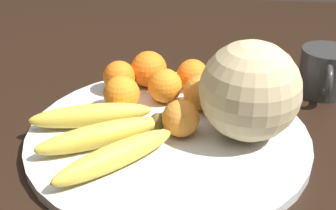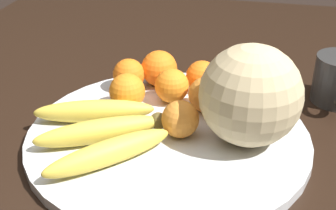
% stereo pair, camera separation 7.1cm
% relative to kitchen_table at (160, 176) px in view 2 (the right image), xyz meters
% --- Properties ---
extents(kitchen_table, '(1.57, 1.19, 0.74)m').
position_rel_kitchen_table_xyz_m(kitchen_table, '(0.00, 0.00, 0.00)').
color(kitchen_table, black).
rests_on(kitchen_table, ground_plane).
extents(fruit_bowl, '(0.45, 0.45, 0.02)m').
position_rel_kitchen_table_xyz_m(fruit_bowl, '(-0.01, -0.02, 0.09)').
color(fruit_bowl, silver).
rests_on(fruit_bowl, kitchen_table).
extents(melon, '(0.15, 0.15, 0.15)m').
position_rel_kitchen_table_xyz_m(melon, '(0.00, -0.14, 0.17)').
color(melon, '#C6B284').
rests_on(melon, fruit_bowl).
extents(banana_bunch, '(0.23, 0.24, 0.04)m').
position_rel_kitchen_table_xyz_m(banana_bunch, '(-0.05, 0.08, 0.11)').
color(banana_bunch, brown).
rests_on(banana_bunch, fruit_bowl).
extents(orange_front_left, '(0.06, 0.06, 0.06)m').
position_rel_kitchen_table_xyz_m(orange_front_left, '(0.12, 0.09, 0.12)').
color(orange_front_left, orange).
rests_on(orange_front_left, fruit_bowl).
extents(orange_front_right, '(0.06, 0.06, 0.06)m').
position_rel_kitchen_table_xyz_m(orange_front_right, '(0.10, 0.00, 0.12)').
color(orange_front_right, orange).
rests_on(orange_front_right, fruit_bowl).
extents(orange_mid_center, '(0.06, 0.06, 0.06)m').
position_rel_kitchen_table_xyz_m(orange_mid_center, '(0.06, 0.07, 0.13)').
color(orange_mid_center, orange).
rests_on(orange_mid_center, fruit_bowl).
extents(orange_back_left, '(0.06, 0.06, 0.06)m').
position_rel_kitchen_table_xyz_m(orange_back_left, '(-0.01, -0.04, 0.12)').
color(orange_back_left, orange).
rests_on(orange_back_left, fruit_bowl).
extents(orange_back_right, '(0.06, 0.06, 0.06)m').
position_rel_kitchen_table_xyz_m(orange_back_right, '(0.07, -0.06, 0.12)').
color(orange_back_right, orange).
rests_on(orange_back_right, fruit_bowl).
extents(orange_top_small, '(0.06, 0.06, 0.06)m').
position_rel_kitchen_table_xyz_m(orange_top_small, '(0.14, -0.05, 0.12)').
color(orange_top_small, orange).
rests_on(orange_top_small, fruit_bowl).
extents(orange_side_extra, '(0.07, 0.07, 0.07)m').
position_rel_kitchen_table_xyz_m(orange_side_extra, '(0.15, 0.04, 0.13)').
color(orange_side_extra, orange).
rests_on(orange_side_extra, fruit_bowl).
extents(produce_tag, '(0.07, 0.06, 0.00)m').
position_rel_kitchen_table_xyz_m(produce_tag, '(0.11, -0.03, 0.10)').
color(produce_tag, white).
rests_on(produce_tag, fruit_bowl).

